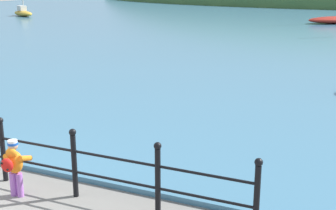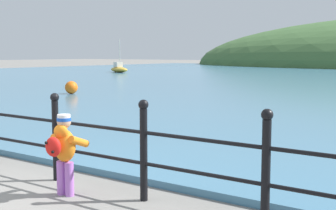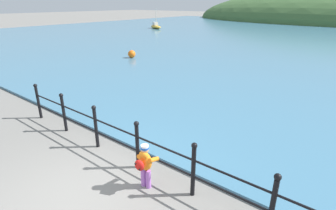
# 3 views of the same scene
# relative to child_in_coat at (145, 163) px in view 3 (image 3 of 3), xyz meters

# --- Properties ---
(ground_plane) EXTENTS (200.00, 200.00, 0.00)m
(ground_plane) POSITION_rel_child_in_coat_xyz_m (-0.82, -1.08, -0.61)
(ground_plane) COLOR slate
(water) EXTENTS (80.00, 60.00, 0.10)m
(water) POSITION_rel_child_in_coat_xyz_m (-0.82, 30.92, -0.56)
(water) COLOR teal
(water) RESTS_ON ground
(iron_railing) EXTENTS (9.36, 0.12, 1.21)m
(iron_railing) POSITION_rel_child_in_coat_xyz_m (-0.62, 0.42, 0.04)
(iron_railing) COLOR black
(iron_railing) RESTS_ON ground
(child_in_coat) EXTENTS (0.41, 0.55, 1.00)m
(child_in_coat) POSITION_rel_child_in_coat_xyz_m (0.00, 0.00, 0.00)
(child_in_coat) COLOR #AD66C6
(child_in_coat) RESTS_ON ground
(boat_green_fishing) EXTENTS (3.11, 2.23, 2.86)m
(boat_green_fishing) POSITION_rel_child_in_coat_xyz_m (-22.83, 26.66, -0.21)
(boat_green_fishing) COLOR gold
(boat_green_fishing) RESTS_ON water
(mooring_buoy) EXTENTS (0.52, 0.52, 0.52)m
(mooring_buoy) POSITION_rel_child_in_coat_xyz_m (-9.94, 9.28, -0.25)
(mooring_buoy) COLOR orange
(mooring_buoy) RESTS_ON water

